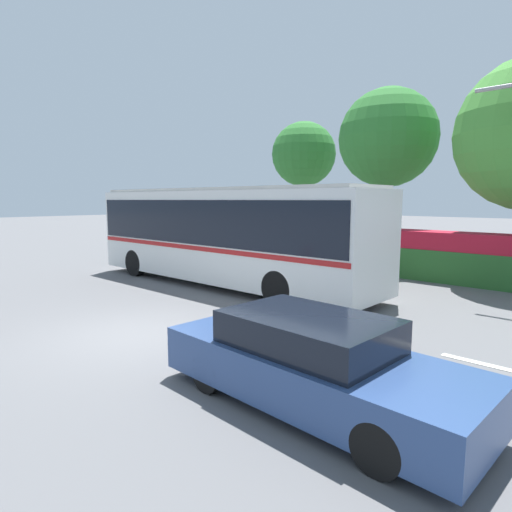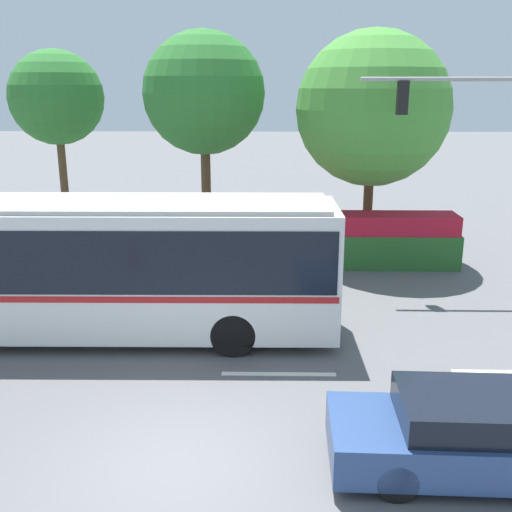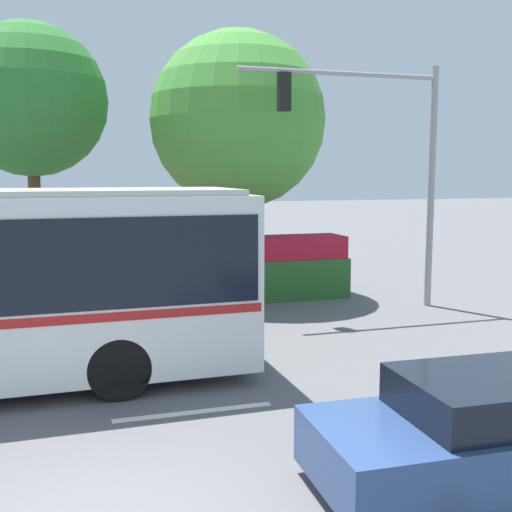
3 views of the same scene
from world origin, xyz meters
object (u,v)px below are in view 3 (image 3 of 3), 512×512
object	(u,v)px
street_tree_centre	(30,101)
street_tree_right	(238,121)
sedan_foreground	(509,430)
traffic_light_pole	(387,147)

from	to	relation	value
street_tree_centre	street_tree_right	size ratio (longest dim) A/B	1.01
sedan_foreground	street_tree_right	size ratio (longest dim) A/B	0.62
sedan_foreground	street_tree_centre	xyz separation A→B (m)	(-5.52, 13.11, 4.92)
street_tree_right	sedan_foreground	bearing A→B (deg)	-90.83
traffic_light_pole	street_tree_right	size ratio (longest dim) A/B	0.83
sedan_foreground	traffic_light_pole	distance (m)	10.06
traffic_light_pole	street_tree_right	distance (m)	4.59
sedan_foreground	street_tree_right	bearing A→B (deg)	90.97
sedan_foreground	traffic_light_pole	bearing A→B (deg)	71.86
street_tree_right	street_tree_centre	bearing A→B (deg)	170.67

